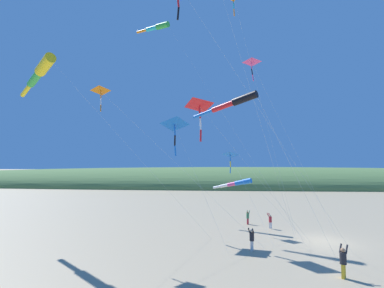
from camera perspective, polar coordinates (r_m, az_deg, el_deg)
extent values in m
plane|color=tan|center=(25.21, 24.91, -17.28)|extent=(600.00, 600.00, 0.00)
ellipsoid|color=#567A42|center=(78.70, 10.68, -8.32)|extent=(28.00, 240.00, 10.31)
cube|color=gold|center=(17.98, 28.13, -21.60)|extent=(0.31, 0.29, 0.72)
cylinder|color=#232328|center=(17.79, 28.05, -19.58)|extent=(0.46, 0.46, 0.60)
sphere|color=#A37551|center=(17.68, 28.00, -18.29)|extent=(0.23, 0.23, 0.23)
cylinder|color=#232328|center=(17.84, 27.64, -18.03)|extent=(0.34, 0.30, 0.45)
cylinder|color=#232328|center=(17.77, 28.62, -18.07)|extent=(0.34, 0.30, 0.45)
cube|color=silver|center=(21.04, 11.94, -19.37)|extent=(0.29, 0.23, 0.67)
cylinder|color=#232328|center=(20.88, 11.91, -17.74)|extent=(0.41, 0.41, 0.56)
sphere|color=beige|center=(20.80, 11.90, -16.71)|extent=(0.21, 0.21, 0.21)
cylinder|color=#232328|center=(20.62, 12.16, -16.71)|extent=(0.34, 0.22, 0.42)
cylinder|color=#232328|center=(20.70, 11.39, -16.67)|extent=(0.34, 0.22, 0.42)
cube|color=#B72833|center=(29.56, 11.14, -14.98)|extent=(0.25, 0.20, 0.57)
cylinder|color=#3D7F51|center=(29.46, 11.12, -13.98)|extent=(0.35, 0.35, 0.47)
sphere|color=brown|center=(29.41, 11.11, -13.36)|extent=(0.18, 0.18, 0.18)
cylinder|color=#3D7F51|center=(29.55, 10.98, -13.25)|extent=(0.29, 0.20, 0.36)
cylinder|color=#3D7F51|center=(29.47, 11.42, -13.27)|extent=(0.29, 0.20, 0.36)
cube|color=silver|center=(28.07, 15.46, -15.48)|extent=(0.24, 0.25, 0.60)
cylinder|color=#B72833|center=(27.97, 15.44, -14.39)|extent=(0.38, 0.38, 0.49)
sphere|color=beige|center=(27.91, 15.43, -13.70)|extent=(0.19, 0.19, 0.19)
cylinder|color=#B72833|center=(27.86, 15.07, -13.66)|extent=(0.26, 0.27, 0.37)
cylinder|color=#B72833|center=(28.07, 15.34, -13.58)|extent=(0.26, 0.27, 0.37)
cylinder|color=#1EB7C6|center=(30.15, 8.36, 25.74)|extent=(0.16, 0.17, 0.66)
cylinder|color=orange|center=(29.85, 8.44, 24.64)|extent=(0.19, 0.18, 0.66)
cylinder|color=white|center=(25.95, 13.94, 7.21)|extent=(2.08, 4.74, 21.88)
pyramid|color=orange|center=(22.97, -17.83, 10.27)|extent=(0.83, 1.22, 0.50)
cylinder|color=black|center=(22.92, -17.85, 10.15)|extent=(0.89, 0.12, 0.55)
cylinder|color=orange|center=(22.87, -17.84, 9.37)|extent=(0.14, 0.09, 0.52)
cylinder|color=white|center=(22.75, -17.82, 8.11)|extent=(0.16, 0.14, 0.53)
cylinder|color=orange|center=(22.59, -17.84, 6.86)|extent=(0.16, 0.12, 0.52)
cylinder|color=white|center=(20.86, -2.47, -4.62)|extent=(0.37, 12.06, 11.43)
cylinder|color=red|center=(21.02, -2.80, 26.71)|extent=(0.14, 0.21, 0.85)
cylinder|color=black|center=(20.61, -2.80, 24.69)|extent=(0.18, 0.23, 0.85)
cylinder|color=white|center=(19.65, 14.47, 5.02)|extent=(2.24, 11.58, 17.96)
pyramid|color=red|center=(24.02, 1.54, 7.98)|extent=(2.27, 2.55, 0.95)
cylinder|color=black|center=(23.94, 1.45, 7.75)|extent=(1.45, 0.89, 1.03)
cylinder|color=red|center=(23.85, 1.56, 6.35)|extent=(0.26, 0.29, 0.99)
cylinder|color=white|center=(23.71, 1.73, 4.02)|extent=(0.17, 0.22, 0.98)
cylinder|color=red|center=(23.57, 1.77, 1.68)|extent=(0.24, 0.23, 0.98)
cylinder|color=white|center=(23.44, 11.98, -5.32)|extent=(0.34, 8.54, 10.75)
pyramid|color=#EF4C93|center=(28.04, 11.90, 15.90)|extent=(0.98, 1.39, 0.47)
cylinder|color=black|center=(27.99, 11.91, 15.78)|extent=(1.09, 0.15, 0.48)
cylinder|color=#EF4C93|center=(27.86, 11.90, 15.10)|extent=(0.15, 0.15, 0.59)
cylinder|color=black|center=(27.64, 11.97, 13.98)|extent=(0.20, 0.19, 0.60)
cylinder|color=#EF4C93|center=(27.41, 12.14, 12.85)|extent=(0.19, 0.19, 0.60)
cylinder|color=white|center=(26.43, 19.36, -0.04)|extent=(1.26, 6.53, 15.34)
cylinder|color=yellow|center=(25.17, -27.38, 13.93)|extent=(2.28, 2.47, 1.32)
cylinder|color=green|center=(27.22, -28.96, 11.46)|extent=(2.08, 2.29, 1.11)
cylinder|color=yellow|center=(29.32, -30.29, 9.35)|extent=(1.88, 2.10, 0.89)
cylinder|color=white|center=(22.15, -11.53, -1.75)|extent=(3.58, 11.71, 13.57)
pyramid|color=blue|center=(25.58, -3.54, 4.14)|extent=(1.83, 2.30, 1.03)
cylinder|color=black|center=(25.49, -3.50, 3.96)|extent=(1.31, 0.55, 1.18)
cylinder|color=blue|center=(25.38, -3.47, 2.74)|extent=(0.27, 0.23, 0.92)
cylinder|color=black|center=(25.28, -3.46, 0.71)|extent=(0.25, 0.21, 0.92)
cylinder|color=blue|center=(25.27, -3.39, -1.35)|extent=(0.24, 0.28, 0.92)
cylinder|color=white|center=(22.18, 1.15, -7.21)|extent=(5.80, 4.46, 9.41)
cylinder|color=white|center=(19.94, 11.74, 10.34)|extent=(4.49, 6.93, 21.70)
cylinder|color=green|center=(34.60, -5.93, 22.56)|extent=(1.39, 1.74, 0.76)
cylinder|color=#1EB7C6|center=(35.62, -8.02, 21.99)|extent=(1.23, 1.64, 0.59)
cylinder|color=orange|center=(36.68, -9.98, 21.43)|extent=(1.07, 1.54, 0.42)
cylinder|color=white|center=(25.75, 6.07, 6.42)|extent=(9.40, 11.49, 21.19)
cylinder|color=blue|center=(26.84, 11.01, -7.34)|extent=(0.83, 1.00, 0.64)
cylinder|color=blue|center=(27.14, 9.47, -7.67)|extent=(0.77, 0.96, 0.57)
cylinder|color=#EF4C93|center=(27.45, 7.97, -7.99)|extent=(0.70, 0.92, 0.51)
cylinder|color=white|center=(27.79, 6.49, -8.30)|extent=(0.64, 0.87, 0.44)
cylinder|color=white|center=(28.14, 5.05, -8.59)|extent=(0.57, 0.83, 0.38)
cylinder|color=white|center=(25.68, 16.50, -12.33)|extent=(3.17, 3.69, 4.32)
pyramid|color=blue|center=(26.60, 7.72, -1.99)|extent=(1.12, 1.41, 0.48)
cylinder|color=black|center=(26.56, 7.70, -2.13)|extent=(0.97, 0.33, 0.50)
cylinder|color=blue|center=(26.56, 7.70, -2.85)|extent=(0.13, 0.13, 0.56)
cylinder|color=yellow|center=(26.53, 7.71, -4.05)|extent=(0.15, 0.11, 0.56)
cylinder|color=blue|center=(26.51, 7.70, -5.25)|extent=(0.10, 0.13, 0.56)
cylinder|color=white|center=(24.16, 11.47, -10.02)|extent=(5.32, 2.78, 6.76)
cylinder|color=black|center=(14.17, 10.57, 9.00)|extent=(1.04, 1.30, 0.61)
cylinder|color=red|center=(14.72, 6.24, 7.50)|extent=(0.94, 1.23, 0.51)
cylinder|color=blue|center=(15.35, 2.27, 6.07)|extent=(0.85, 1.16, 0.41)
cylinder|color=white|center=(15.43, 21.45, -8.81)|extent=(2.68, 4.85, 9.14)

